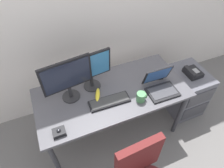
{
  "coord_description": "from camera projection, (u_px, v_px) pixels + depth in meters",
  "views": [
    {
      "loc": [
        -0.53,
        -1.27,
        2.29
      ],
      "look_at": [
        0.0,
        0.0,
        0.87
      ],
      "focal_mm": 31.9,
      "sensor_mm": 36.0,
      "label": 1
    }
  ],
  "objects": [
    {
      "name": "trackball_mouse",
      "position": [
        59.0,
        132.0,
        1.72
      ],
      "size": [
        0.11,
        0.09,
        0.07
      ],
      "color": "black",
      "rests_on": "desk"
    },
    {
      "name": "back_wall",
      "position": [
        85.0,
        2.0,
        2.06
      ],
      "size": [
        6.0,
        0.1,
        2.8
      ],
      "primitive_type": "cube",
      "color": "silver",
      "rests_on": "ground"
    },
    {
      "name": "banana",
      "position": [
        98.0,
        95.0,
        2.01
      ],
      "size": [
        0.11,
        0.19,
        0.04
      ],
      "primitive_type": "ellipsoid",
      "rotation": [
        0.0,
        0.0,
        1.18
      ],
      "color": "yellow",
      "rests_on": "desk"
    },
    {
      "name": "ground_plane",
      "position": [
        112.0,
        130.0,
        2.61
      ],
      "size": [
        8.0,
        8.0,
        0.0
      ],
      "primitive_type": "plane",
      "color": "slate"
    },
    {
      "name": "monitor_main",
      "position": [
        67.0,
        78.0,
        1.83
      ],
      "size": [
        0.48,
        0.18,
        0.46
      ],
      "color": "#262628",
      "rests_on": "desk"
    },
    {
      "name": "file_cabinet",
      "position": [
        185.0,
        91.0,
        2.66
      ],
      "size": [
        0.42,
        0.53,
        0.63
      ],
      "color": "#56565F",
      "rests_on": "ground"
    },
    {
      "name": "coffee_mug",
      "position": [
        141.0,
        97.0,
        1.96
      ],
      "size": [
        0.1,
        0.09,
        0.1
      ],
      "color": "#488851",
      "rests_on": "desk"
    },
    {
      "name": "monitor_side",
      "position": [
        91.0,
        69.0,
        1.95
      ],
      "size": [
        0.43,
        0.18,
        0.42
      ],
      "color": "#262628",
      "rests_on": "desk"
    },
    {
      "name": "keyboard",
      "position": [
        110.0,
        101.0,
        1.97
      ],
      "size": [
        0.41,
        0.15,
        0.03
      ],
      "color": "black",
      "rests_on": "desk"
    },
    {
      "name": "cell_phone",
      "position": [
        158.0,
        75.0,
        2.24
      ],
      "size": [
        0.11,
        0.16,
        0.01
      ],
      "primitive_type": "cube",
      "rotation": [
        0.0,
        0.0,
        -0.3
      ],
      "color": "black",
      "rests_on": "desk"
    },
    {
      "name": "desk",
      "position": [
        112.0,
        97.0,
        2.13
      ],
      "size": [
        1.58,
        0.74,
        0.75
      ],
      "color": "#4D4C51",
      "rests_on": "ground"
    },
    {
      "name": "desk_phone",
      "position": [
        193.0,
        72.0,
        2.4
      ],
      "size": [
        0.17,
        0.2,
        0.09
      ],
      "color": "black",
      "rests_on": "file_cabinet"
    },
    {
      "name": "laptop",
      "position": [
        161.0,
        86.0,
        2.06
      ],
      "size": [
        0.32,
        0.29,
        0.23
      ],
      "color": "black",
      "rests_on": "desk"
    }
  ]
}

